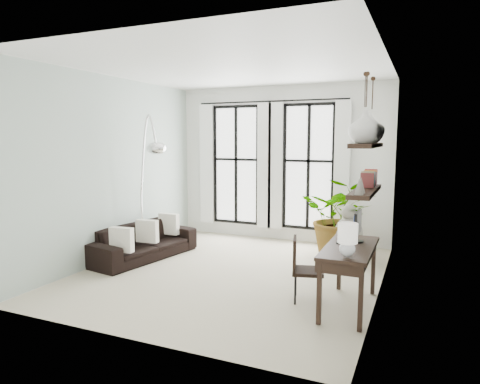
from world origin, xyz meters
The scene contains 16 objects.
floor centered at (0.00, 0.00, 0.00)m, with size 5.00×5.00×0.00m, color #BEB697.
ceiling centered at (0.00, 0.00, 3.20)m, with size 5.00×5.00×0.00m, color white.
wall_left centered at (-2.25, 0.00, 1.60)m, with size 5.00×5.00×0.00m, color #A2B4A9.
wall_right centered at (2.25, 0.00, 1.60)m, with size 5.00×5.00×0.00m, color white.
wall_back centered at (0.00, 2.50, 1.60)m, with size 4.50×4.50×0.00m, color white.
windows centered at (-0.20, 2.43, 1.56)m, with size 3.26×0.13×2.65m.
wall_shelves centered at (2.11, -0.69, 1.73)m, with size 0.25×1.30×0.60m.
sofa centered at (-1.80, 0.14, 0.30)m, with size 2.05×0.80×0.60m, color black.
throw_pillows centered at (-1.70, 0.14, 0.50)m, with size 0.40×1.52×0.40m.
plant centered at (1.39, 1.72, 0.72)m, with size 1.29×1.12×1.44m, color #2D7228.
desk centered at (1.94, -0.78, 0.74)m, with size 0.57×1.36×1.19m.
desk_chair centered at (1.34, -0.69, 0.48)m, with size 0.49×0.49×0.84m.
arc_lamp centered at (-1.68, 0.23, 1.66)m, with size 0.76×0.43×2.55m.
buddha centered at (1.59, 1.45, 0.42)m, with size 0.55×0.55×0.99m.
vase_a centered at (2.11, -0.98, 2.27)m, with size 0.37×0.37×0.38m, color white.
vase_b centered at (2.11, -0.58, 2.27)m, with size 0.37×0.37×0.38m, color white.
Camera 1 is at (2.74, -6.01, 2.14)m, focal length 32.00 mm.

